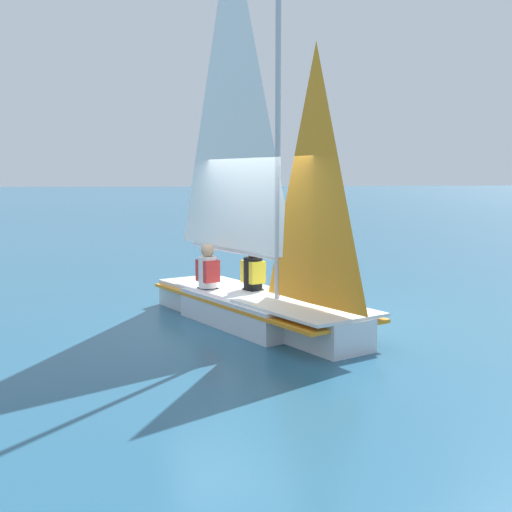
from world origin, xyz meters
TOP-DOWN VIEW (x-y plane):
  - ground_plane at (0.00, 0.00)m, footprint 260.00×260.00m
  - sailboat_main at (0.06, 0.02)m, footprint 4.48×2.88m
  - sailor_helm at (0.47, -0.05)m, footprint 0.41×0.39m
  - sailor_crew at (0.74, 0.64)m, footprint 0.41×0.39m

SIDE VIEW (x-z plane):
  - ground_plane at x=0.00m, z-range 0.00..0.00m
  - sailor_crew at x=0.74m, z-range 0.04..1.20m
  - sailor_helm at x=0.47m, z-range 0.05..1.21m
  - sailboat_main at x=0.06m, z-range -2.12..4.11m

